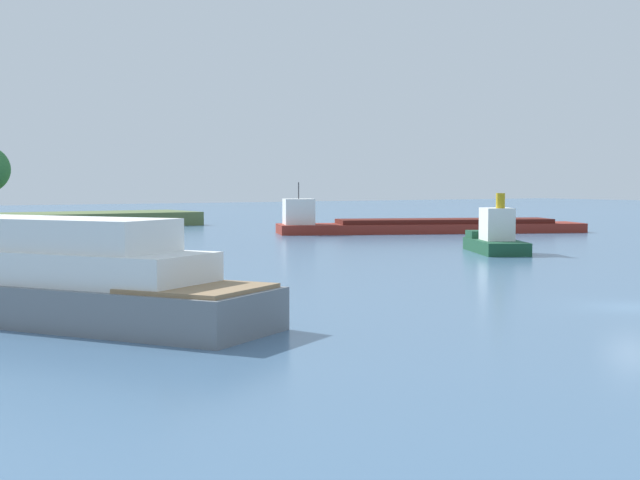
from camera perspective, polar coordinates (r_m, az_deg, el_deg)
ground_plane at (r=44.96m, az=18.47°, el=-3.93°), size 400.00×400.00×0.00m
tugboat at (r=76.65m, az=10.66°, el=0.16°), size 7.23×9.42×4.82m
cargo_barge at (r=104.83m, az=6.33°, el=0.91°), size 33.96×19.16×5.64m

